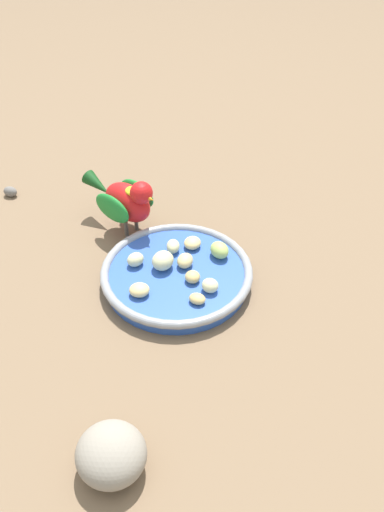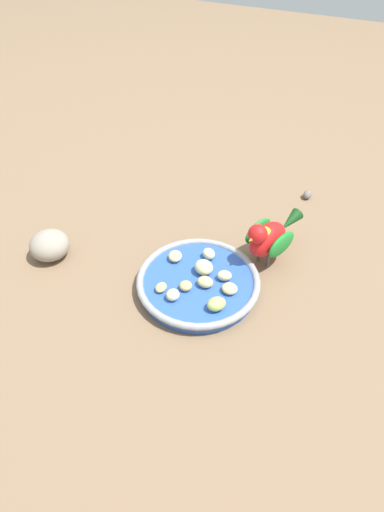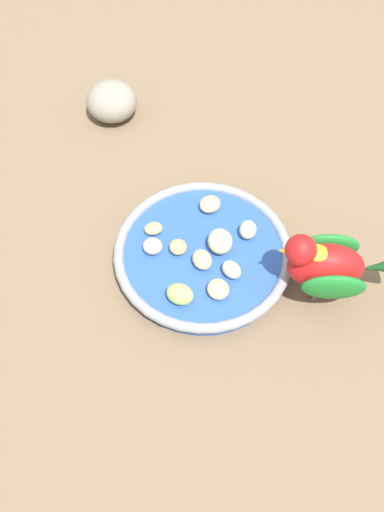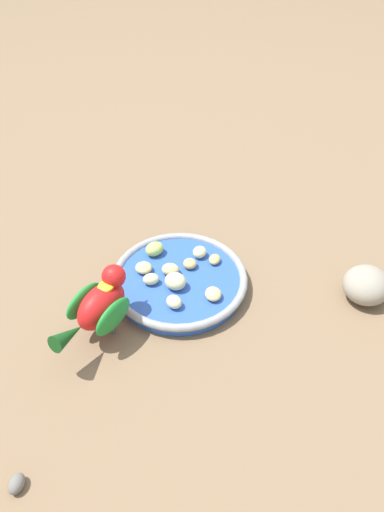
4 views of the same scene
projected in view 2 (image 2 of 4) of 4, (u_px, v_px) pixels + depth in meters
ground_plane at (207, 282)px, 0.88m from camera, size 4.00×4.00×0.00m
feeding_bowl at (198, 283)px, 0.86m from camera, size 0.24×0.24×0.03m
apple_piece_0 at (216, 304)px, 0.80m from camera, size 0.04×0.04×0.03m
apple_piece_1 at (209, 254)px, 0.90m from camera, size 0.04×0.03×0.02m
apple_piece_2 at (204, 268)px, 0.86m from camera, size 0.04×0.04×0.03m
apple_piece_3 at (205, 282)px, 0.84m from camera, size 0.03×0.03×0.02m
apple_piece_4 at (224, 276)px, 0.85m from camera, size 0.03×0.03×0.02m
apple_piece_5 at (161, 288)px, 0.83m from camera, size 0.02×0.03×0.01m
apple_piece_6 at (186, 286)px, 0.83m from camera, size 0.03×0.03×0.02m
apple_piece_7 at (175, 256)px, 0.89m from camera, size 0.04×0.04×0.02m
apple_piece_8 at (173, 295)px, 0.81m from camera, size 0.03×0.03×0.02m
apple_piece_9 at (230, 289)px, 0.83m from camera, size 0.03×0.03×0.02m
parrot at (269, 237)px, 0.88m from camera, size 0.10×0.16×0.12m
rock_large at (50, 245)px, 0.92m from camera, size 0.11×0.11×0.06m
pebble_0 at (307, 195)px, 1.09m from camera, size 0.02×0.03×0.02m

